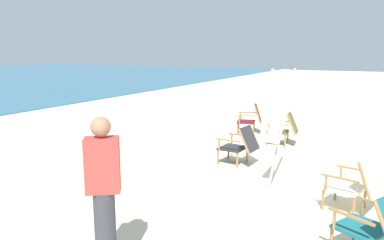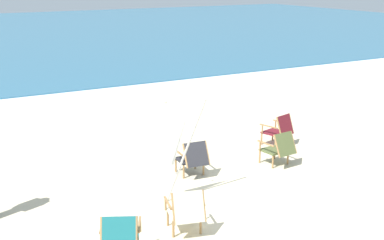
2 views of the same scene
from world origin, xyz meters
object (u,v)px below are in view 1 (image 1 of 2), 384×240
object	(u,v)px
beach_chair_far_center	(377,224)
beach_chair_mid_center	(251,118)
person_near_chairs	(104,194)
beach_chair_back_left	(284,128)
umbrella_furled_white	(279,110)
beach_chair_front_left	(240,144)
beach_chair_back_right	(356,183)

from	to	relation	value
beach_chair_far_center	beach_chair_mid_center	size ratio (longest dim) A/B	1.11
beach_chair_mid_center	person_near_chairs	xyz separation A→B (m)	(-7.07, -0.82, 0.41)
beach_chair_back_left	umbrella_furled_white	distance (m)	3.03
beach_chair_front_left	person_near_chairs	distance (m)	4.17
beach_chair_far_center	beach_chair_mid_center	xyz separation A→B (m)	(5.59, 3.30, 0.01)
beach_chair_mid_center	umbrella_furled_white	bearing A→B (deg)	-155.31
beach_chair_back_left	beach_chair_mid_center	bearing A→B (deg)	51.77
beach_chair_far_center	beach_chair_front_left	bearing A→B (deg)	43.65
beach_chair_back_right	beach_chair_back_left	world-z (taller)	beach_chair_back_right
beach_chair_far_center	umbrella_furled_white	size ratio (longest dim) A/B	0.46
beach_chair_mid_center	umbrella_furled_white	world-z (taller)	umbrella_furled_white
beach_chair_back_right	beach_chair_mid_center	world-z (taller)	beach_chair_mid_center
beach_chair_far_center	beach_chair_back_left	distance (m)	5.16
beach_chair_mid_center	beach_chair_back_left	world-z (taller)	beach_chair_mid_center
beach_chair_far_center	person_near_chairs	world-z (taller)	person_near_chairs
beach_chair_far_center	umbrella_furled_white	xyz separation A→B (m)	(1.85, 1.58, 0.88)
umbrella_furled_white	person_near_chairs	size ratio (longest dim) A/B	1.22
beach_chair_front_left	beach_chair_mid_center	world-z (taller)	beach_chair_mid_center
umbrella_furled_white	beach_chair_front_left	bearing A→B (deg)	49.47
beach_chair_front_left	beach_chair_back_left	distance (m)	2.05
beach_chair_back_right	person_near_chairs	distance (m)	3.55
umbrella_furled_white	person_near_chairs	xyz separation A→B (m)	(-3.32, 0.90, -0.46)
beach_chair_mid_center	person_near_chairs	size ratio (longest dim) A/B	0.50
beach_chair_back_right	beach_chair_far_center	bearing A→B (deg)	-166.84
beach_chair_front_left	beach_chair_back_left	xyz separation A→B (m)	(2.01, -0.39, 0.00)
person_near_chairs	beach_chair_front_left	bearing A→B (deg)	0.93
beach_chair_far_center	person_near_chairs	size ratio (longest dim) A/B	0.56
beach_chair_back_right	beach_chair_mid_center	bearing A→B (deg)	34.91
beach_chair_back_left	umbrella_furled_white	world-z (taller)	umbrella_furled_white
beach_chair_far_center	beach_chair_back_left	bearing A→B (deg)	24.72
beach_chair_back_right	beach_chair_front_left	xyz separation A→B (m)	(1.39, 2.25, -0.00)
umbrella_furled_white	beach_chair_far_center	bearing A→B (deg)	-139.39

